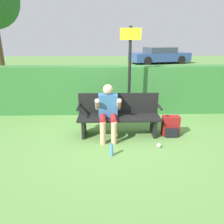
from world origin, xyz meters
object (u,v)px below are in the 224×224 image
water_bottle (112,150)px  parked_car (159,55)px  park_bench (119,115)px  person_seated (108,109)px  backpack (171,126)px  signpost (130,68)px

water_bottle → parked_car: parked_car is taller
park_bench → water_bottle: size_ratio=7.09×
person_seated → parked_car: size_ratio=0.23×
backpack → signpost: (-0.82, 0.93, 1.13)m
park_bench → parked_car: size_ratio=0.36×
park_bench → backpack: bearing=-6.5°
person_seated → parked_car: (4.17, 13.23, -0.00)m
park_bench → person_seated: person_seated is taller
park_bench → backpack: 1.14m
park_bench → signpost: 1.24m
signpost → parked_car: (3.64, 12.29, -0.73)m
park_bench → water_bottle: 1.03m
person_seated → parked_car: bearing=72.5°
person_seated → signpost: size_ratio=0.49×
park_bench → water_bottle: park_bench is taller
backpack → parked_car: bearing=78.0°
parked_car → park_bench: bearing=-121.9°
water_bottle → person_seated: bearing=93.6°
park_bench → person_seated: bearing=-149.4°
park_bench → parked_car: 13.68m
person_seated → parked_car: parked_car is taller
signpost → park_bench: bearing=-110.2°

